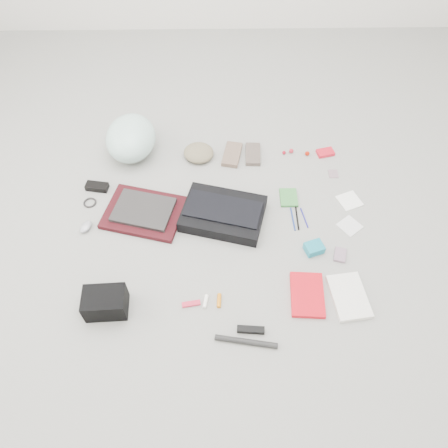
{
  "coord_description": "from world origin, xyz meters",
  "views": [
    {
      "loc": [
        -0.02,
        -1.36,
        1.9
      ],
      "look_at": [
        0.0,
        0.0,
        0.05
      ],
      "focal_mm": 35.0,
      "sensor_mm": 36.0,
      "label": 1
    }
  ],
  "objects_px": {
    "messenger_bag": "(223,214)",
    "book_red": "(307,295)",
    "camera_bag": "(105,303)",
    "laptop": "(143,210)",
    "bike_helmet": "(131,138)",
    "accordion_wallet": "(314,248)"
  },
  "relations": [
    {
      "from": "messenger_bag",
      "to": "bike_helmet",
      "type": "xyz_separation_m",
      "value": [
        -0.54,
        0.52,
        0.07
      ]
    },
    {
      "from": "bike_helmet",
      "to": "accordion_wallet",
      "type": "xyz_separation_m",
      "value": [
        1.01,
        -0.74,
        -0.09
      ]
    },
    {
      "from": "accordion_wallet",
      "to": "messenger_bag",
      "type": "bearing_deg",
      "value": 135.63
    },
    {
      "from": "camera_bag",
      "to": "book_red",
      "type": "relative_size",
      "value": 0.83
    },
    {
      "from": "messenger_bag",
      "to": "book_red",
      "type": "relative_size",
      "value": 1.83
    },
    {
      "from": "laptop",
      "to": "accordion_wallet",
      "type": "bearing_deg",
      "value": -1.06
    },
    {
      "from": "bike_helmet",
      "to": "book_red",
      "type": "height_order",
      "value": "bike_helmet"
    },
    {
      "from": "book_red",
      "to": "accordion_wallet",
      "type": "distance_m",
      "value": 0.27
    },
    {
      "from": "camera_bag",
      "to": "accordion_wallet",
      "type": "height_order",
      "value": "camera_bag"
    },
    {
      "from": "bike_helmet",
      "to": "camera_bag",
      "type": "distance_m",
      "value": 1.06
    },
    {
      "from": "laptop",
      "to": "messenger_bag",
      "type": "bearing_deg",
      "value": 10.48
    },
    {
      "from": "laptop",
      "to": "book_red",
      "type": "distance_m",
      "value": 0.98
    },
    {
      "from": "laptop",
      "to": "book_red",
      "type": "relative_size",
      "value": 1.33
    },
    {
      "from": "camera_bag",
      "to": "messenger_bag",
      "type": "bearing_deg",
      "value": 41.32
    },
    {
      "from": "laptop",
      "to": "accordion_wallet",
      "type": "relative_size",
      "value": 3.41
    },
    {
      "from": "messenger_bag",
      "to": "laptop",
      "type": "xyz_separation_m",
      "value": [
        -0.43,
        0.03,
        0.0
      ]
    },
    {
      "from": "bike_helmet",
      "to": "camera_bag",
      "type": "bearing_deg",
      "value": -88.5
    },
    {
      "from": "bike_helmet",
      "to": "accordion_wallet",
      "type": "height_order",
      "value": "bike_helmet"
    },
    {
      "from": "messenger_bag",
      "to": "camera_bag",
      "type": "xyz_separation_m",
      "value": [
        -0.55,
        -0.53,
        0.03
      ]
    },
    {
      "from": "messenger_bag",
      "to": "camera_bag",
      "type": "bearing_deg",
      "value": -121.28
    },
    {
      "from": "camera_bag",
      "to": "book_red",
      "type": "bearing_deg",
      "value": 0.46
    },
    {
      "from": "messenger_bag",
      "to": "book_red",
      "type": "xyz_separation_m",
      "value": [
        0.4,
        -0.48,
        -0.02
      ]
    }
  ]
}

